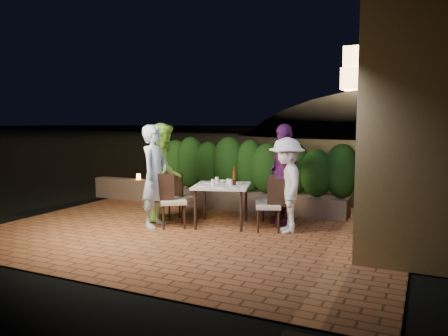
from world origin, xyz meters
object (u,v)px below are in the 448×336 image
Objects in this scene: bowl at (222,181)px; chair_left_front at (173,200)px; diner_green at (164,172)px; diner_purple at (284,174)px; chair_right_front at (268,205)px; chair_left_back at (182,197)px; chair_right_back at (270,200)px; parapet_lamp at (138,177)px; beer_bottle at (234,176)px; diner_blue at (155,176)px; diner_white at (287,185)px; dining_table at (222,205)px.

chair_left_front is at bearing -127.27° from bowl.
diner_purple is (2.21, 0.61, -0.01)m from diner_green.
chair_left_back is at bearing -22.81° from chair_right_front.
parapet_lamp is at bearing -18.92° from chair_right_back.
chair_left_front is 6.97× the size of parapet_lamp.
chair_left_back is (-1.07, -0.06, -0.46)m from beer_bottle.
parapet_lamp is (-1.74, 1.53, -0.37)m from diner_green.
diner_blue is at bearing -99.79° from diner_purple.
beer_bottle reaches higher than parapet_lamp.
chair_right_front is (1.76, -0.05, -0.00)m from chair_left_back.
diner_blue is 0.60m from diner_green.
diner_green is at bearing -113.77° from diner_white.
chair_right_front is 0.50× the size of diner_blue.
parapet_lamp is at bearing 155.79° from beer_bottle.
diner_white reaches higher than chair_left_front.
chair_left_back reaches higher than bowl.
diner_blue is 1.13× the size of diner_white.
chair_left_back is at bearing -159.01° from bowl.
diner_white is (1.00, -0.04, -0.10)m from beer_bottle.
chair_right_front is at bearing -103.17° from diner_white.
chair_right_front reaches higher than dining_table.
beer_bottle is 0.18× the size of diner_purple.
bowl is at bearing -115.67° from diner_purple.
chair_left_front reaches higher than chair_left_back.
dining_table is at bearing -1.66° from chair_left_front.
diner_purple reaches higher than chair_right_back.
chair_right_back is 0.53m from diner_purple.
parapet_lamp is (-3.94, 0.92, -0.36)m from diner_purple.
diner_green is (-0.17, 0.58, 0.01)m from diner_blue.
diner_green is at bearing 100.35° from chair_left_front.
beer_bottle is at bearing -117.71° from diner_white.
dining_table is 1.06× the size of chair_right_back.
chair_left_front is at bearing -73.49° from chair_left_back.
bowl is 1.20× the size of parapet_lamp.
diner_white is (0.31, 0.07, 0.36)m from chair_right_front.
chair_left_back is at bearing -114.83° from diner_white.
beer_bottle is at bearing 19.67° from dining_table.
chair_left_back is 1.76m from chair_right_front.
diner_blue is (-1.26, -0.68, 0.00)m from beer_bottle.
diner_green is 1.15× the size of diner_white.
beer_bottle reaches higher than chair_right_back.
diner_white is (1.35, -0.26, 0.05)m from bowl.
chair_right_back reaches higher than dining_table.
chair_left_back is (-0.85, 0.02, 0.08)m from dining_table.
chair_left_front is at bearing -5.46° from chair_right_front.
diner_blue is at bearing -149.91° from dining_table.
diner_purple is (0.08, 0.61, 0.47)m from chair_right_front.
chair_left_front is 1.78m from chair_right_back.
bowl reaches higher than dining_table.
beer_bottle is 0.37× the size of chair_right_front.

